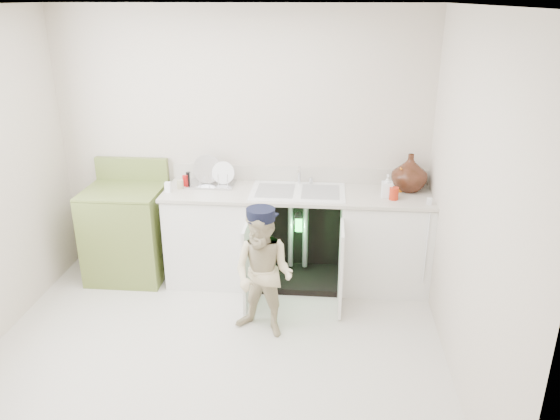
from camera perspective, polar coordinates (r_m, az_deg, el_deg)
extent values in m
plane|color=beige|center=(4.36, -6.73, -14.52)|extent=(3.50, 3.50, 0.00)
cube|color=beige|center=(5.17, -4.01, 6.84)|extent=(3.50, 2.50, 0.02)
cube|color=beige|center=(2.47, -15.04, -11.10)|extent=(3.50, 2.50, 0.02)
cube|color=beige|center=(3.80, 19.18, 0.18)|extent=(2.50, 3.00, 0.02)
plane|color=white|center=(3.54, -8.58, 20.41)|extent=(3.50, 3.50, 0.00)
cube|color=silver|center=(5.21, -7.01, -2.73)|extent=(0.80, 0.60, 0.86)
cube|color=silver|center=(5.13, 10.78, -3.36)|extent=(0.80, 0.60, 0.86)
cube|color=black|center=(5.36, 1.99, -1.88)|extent=(0.80, 0.06, 0.86)
cube|color=black|center=(5.29, 1.76, -7.02)|extent=(0.80, 0.60, 0.06)
cylinder|color=gray|center=(5.20, 1.11, -2.39)|extent=(0.05, 0.05, 0.70)
cylinder|color=gray|center=(5.19, 2.66, -2.45)|extent=(0.05, 0.05, 0.70)
cylinder|color=gray|center=(5.08, 1.87, -0.89)|extent=(0.07, 0.18, 0.07)
cube|color=silver|center=(4.71, -3.45, -5.74)|extent=(0.03, 0.40, 0.76)
cube|color=silver|center=(4.67, 6.37, -6.12)|extent=(0.02, 0.40, 0.76)
cube|color=beige|center=(4.94, 1.88, 1.73)|extent=(2.44, 0.64, 0.03)
cube|color=beige|center=(5.19, 2.08, 3.74)|extent=(2.44, 0.02, 0.15)
cube|color=white|center=(4.94, 1.88, 1.84)|extent=(0.85, 0.55, 0.02)
cube|color=gray|center=(4.95, -0.49, 2.02)|extent=(0.34, 0.40, 0.01)
cube|color=gray|center=(4.93, 4.26, 1.87)|extent=(0.34, 0.40, 0.01)
cylinder|color=silver|center=(5.11, 2.04, 3.67)|extent=(0.03, 0.03, 0.17)
cylinder|color=silver|center=(5.03, 2.01, 4.27)|extent=(0.02, 0.14, 0.02)
cylinder|color=silver|center=(5.13, 3.26, 3.10)|extent=(0.04, 0.04, 0.06)
cylinder|color=silver|center=(4.85, 15.07, -3.70)|extent=(0.01, 0.01, 0.70)
cube|color=silver|center=(4.79, 15.34, 0.88)|extent=(0.04, 0.02, 0.06)
cube|color=silver|center=(5.15, -7.16, 2.70)|extent=(0.43, 0.29, 0.02)
cylinder|color=silver|center=(5.15, -7.58, 3.59)|extent=(0.27, 0.10, 0.26)
cylinder|color=white|center=(5.11, -5.94, 3.38)|extent=(0.21, 0.06, 0.21)
cylinder|color=silver|center=(5.08, -9.34, 3.15)|extent=(0.01, 0.01, 0.12)
cylinder|color=silver|center=(5.06, -8.39, 3.13)|extent=(0.01, 0.01, 0.12)
cylinder|color=silver|center=(5.04, -7.44, 3.11)|extent=(0.01, 0.01, 0.12)
cylinder|color=silver|center=(5.02, -6.47, 3.09)|extent=(0.01, 0.01, 0.12)
cylinder|color=silver|center=(5.00, -5.50, 3.07)|extent=(0.01, 0.01, 0.12)
imported|color=#4A1F15|center=(5.06, 13.40, 3.84)|extent=(0.33, 0.33, 0.34)
imported|color=orange|center=(5.03, 12.43, 3.12)|extent=(0.09, 0.09, 0.22)
imported|color=white|center=(4.87, 11.13, 2.48)|extent=(0.09, 0.09, 0.20)
cylinder|color=#AC240E|center=(4.83, 11.81, 1.69)|extent=(0.08, 0.08, 0.11)
cylinder|color=#A80E0E|center=(5.16, -9.88, 3.04)|extent=(0.05, 0.05, 0.10)
cylinder|color=tan|center=(5.09, -10.39, 2.66)|extent=(0.06, 0.06, 0.08)
cylinder|color=black|center=(5.19, -9.54, 3.28)|extent=(0.04, 0.04, 0.12)
cube|color=white|center=(5.03, -11.63, 2.36)|extent=(0.05, 0.05, 0.09)
cube|color=olive|center=(5.42, -15.64, -2.43)|extent=(0.71, 0.65, 0.86)
cube|color=olive|center=(5.26, -16.12, 2.00)|extent=(0.71, 0.65, 0.02)
cube|color=olive|center=(5.48, -15.22, 4.15)|extent=(0.71, 0.06, 0.22)
cylinder|color=black|center=(5.19, -18.56, 1.40)|extent=(0.16, 0.16, 0.02)
cylinder|color=silver|center=(5.19, -18.57, 1.53)|extent=(0.19, 0.19, 0.01)
cylinder|color=black|center=(5.47, -17.28, 2.55)|extent=(0.16, 0.16, 0.02)
cylinder|color=silver|center=(5.47, -17.29, 2.67)|extent=(0.19, 0.19, 0.01)
cylinder|color=black|center=(5.06, -14.86, 1.30)|extent=(0.16, 0.16, 0.02)
cylinder|color=silver|center=(5.06, -14.87, 1.43)|extent=(0.19, 0.19, 0.01)
cylinder|color=black|center=(5.35, -13.74, 2.49)|extent=(0.16, 0.16, 0.02)
cylinder|color=silver|center=(5.34, -13.76, 2.61)|extent=(0.19, 0.19, 0.01)
imported|color=beige|center=(4.29, -1.74, -6.75)|extent=(0.62, 0.55, 1.05)
cylinder|color=black|center=(4.08, -1.81, -0.61)|extent=(0.28, 0.28, 0.09)
cube|color=black|center=(4.17, -1.19, -0.58)|extent=(0.19, 0.14, 0.01)
cube|color=black|center=(4.68, 1.97, -1.58)|extent=(0.07, 0.01, 0.14)
cube|color=#26F23F|center=(4.67, 1.96, -1.62)|extent=(0.06, 0.00, 0.12)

